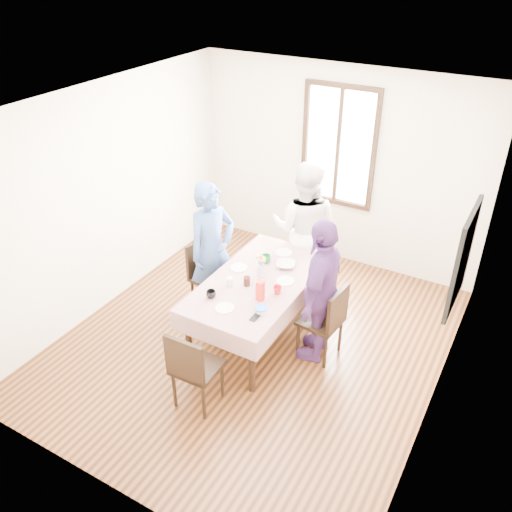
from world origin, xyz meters
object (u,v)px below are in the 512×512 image
Objects in this scene: person_left at (212,250)px; person_right at (321,291)px; chair_far at (304,255)px; dining_table at (258,308)px; chair_right at (320,320)px; chair_left at (212,278)px; person_far at (304,228)px; chair_near at (197,367)px.

person_left is 1.45m from person_right.
dining_table is at bearing 83.02° from chair_far.
person_right reaches higher than chair_far.
chair_right is 0.54× the size of person_left.
chair_left is 1.49m from chair_right.
chair_right is at bearing -72.82° from person_left.
person_far reaches higher than chair_far.
chair_right is 1.46m from chair_near.
person_left reaches higher than chair_left.
chair_left is 1.32m from person_far.
chair_near is at bearing 37.16° from chair_left.
person_far is (0.00, -0.02, 0.42)m from chair_far.
person_right is at bearing 4.31° from dining_table.
person_left is at bearing 41.01° from person_far.
person_far is (0.72, 1.01, 0.03)m from person_left.
chair_left is (-0.74, 0.16, 0.08)m from dining_table.
person_far is at bearing -14.11° from person_left.
chair_near is (-0.74, -1.25, 0.00)m from chair_right.
person_left is at bearing 91.34° from chair_right.
person_far is (-0.74, 1.12, 0.42)m from chair_right.
chair_right and chair_far have the same top height.
chair_right is 1.41m from person_far.
chair_near is at bearing 154.91° from chair_right.
person_right reaches higher than chair_left.
chair_left and chair_right have the same top height.
person_right is (0.72, 1.25, 0.38)m from chair_near.
chair_right and chair_near have the same top height.
dining_table is 1.20m from chair_near.
person_far is at bearing 39.11° from chair_right.
dining_table is at bearing 88.51° from chair_near.
chair_right is 1.00× the size of chair_far.
chair_right reaches higher than dining_table.
dining_table is 1.91× the size of chair_near.
person_far is 1.04× the size of person_right.
chair_left and chair_far have the same top height.
person_far is 1.33m from person_right.
chair_right is 1.00× the size of chair_near.
chair_right is at bearing 116.03° from chair_far.
dining_table is 1.91× the size of chair_right.
chair_right is (1.49, -0.11, 0.00)m from chair_left.
person_right is (1.47, -0.11, 0.38)m from chair_left.
person_left is 1.01× the size of person_right.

